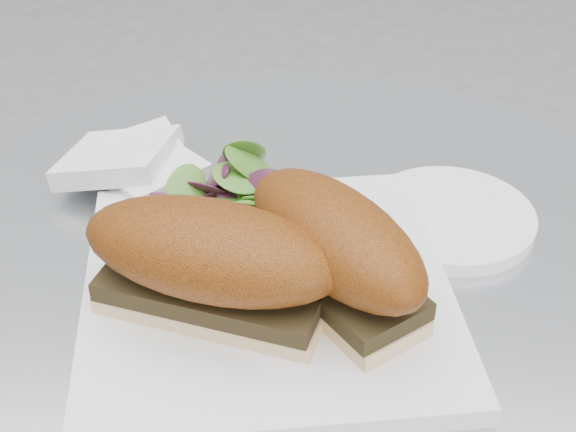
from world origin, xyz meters
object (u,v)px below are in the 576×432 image
Objects in this scene: plate at (267,292)px; sandwich_left at (211,260)px; saucer at (450,217)px; sandwich_right at (335,247)px.

sandwich_left is at bearing -140.08° from plate.
sandwich_left reaches higher than saucer.
sandwich_right is at bearing 27.83° from sandwich_left.
plate is 0.18m from saucer.
sandwich_right is 0.15m from saucer.
plate is 1.49× the size of sandwich_right.
plate is 0.07m from sandwich_left.
sandwich_right is (0.05, -0.01, 0.05)m from plate.
saucer is at bearing 50.84° from sandwich_left.
sandwich_left is at bearing -142.66° from saucer.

